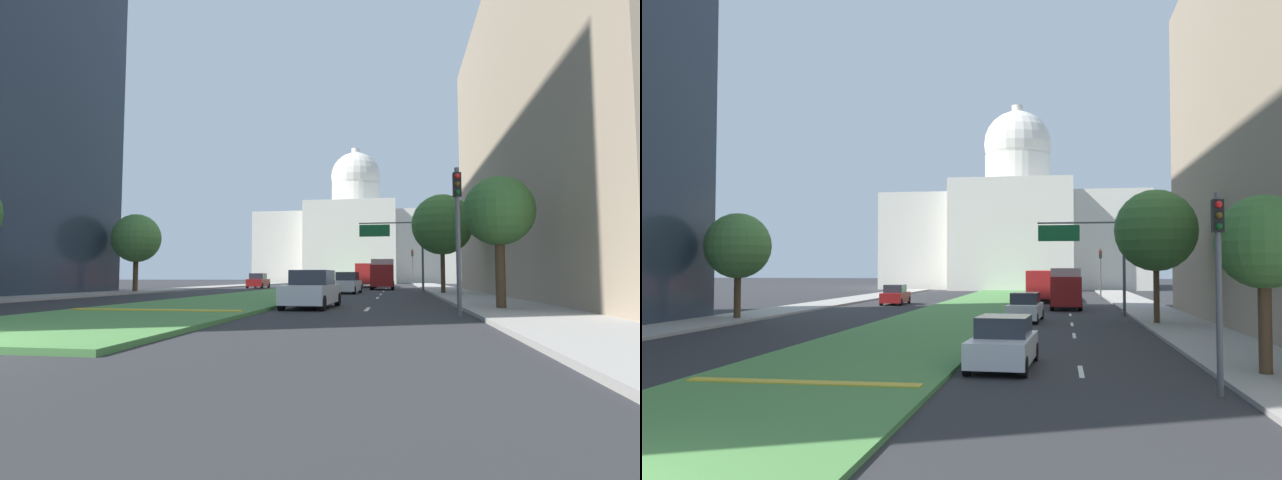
{
  "view_description": "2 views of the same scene",
  "coord_description": "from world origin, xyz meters",
  "views": [
    {
      "loc": [
        8.83,
        -7.67,
        1.4
      ],
      "look_at": [
        0.38,
        44.88,
        5.43
      ],
      "focal_mm": 26.92,
      "sensor_mm": 36.0,
      "label": 1
    },
    {
      "loc": [
        6.96,
        -7.87,
        3.29
      ],
      "look_at": [
        -1.47,
        47.12,
        5.62
      ],
      "focal_mm": 36.31,
      "sensor_mm": 36.0,
      "label": 2
    }
  ],
  "objects": [
    {
      "name": "street_tree_left_mid",
      "position": [
        -12.9,
        29.72,
        4.59
      ],
      "size": [
        4.07,
        4.07,
        6.65
      ],
      "color": "#4C3823",
      "rests_on": "ground_plane"
    },
    {
      "name": "midrise_block_right",
      "position": [
        23.89,
        25.22,
        11.25
      ],
      "size": [
        16.92,
        37.22,
        22.5
      ],
      "primitive_type": "cube",
      "color": "tan",
      "rests_on": "ground_plane"
    },
    {
      "name": "sedan_distant",
      "position": [
        -7.45,
        47.46,
        0.82
      ],
      "size": [
        2.11,
        4.64,
        1.75
      ],
      "color": "maroon",
      "rests_on": "ground_plane"
    },
    {
      "name": "street_tree_right_mid",
      "position": [
        12.29,
        30.04,
        5.36
      ],
      "size": [
        4.66,
        4.66,
        7.7
      ],
      "color": "#4C3823",
      "rests_on": "ground_plane"
    },
    {
      "name": "box_truck_delivery",
      "position": [
        7.31,
        43.78,
        1.68
      ],
      "size": [
        2.4,
        6.4,
        3.2
      ],
      "color": "maroon",
      "rests_on": "ground_plane"
    },
    {
      "name": "grass_median",
      "position": [
        0.0,
        43.76,
        0.07
      ],
      "size": [
        7.36,
        87.51,
        0.14
      ],
      "primitive_type": "cube",
      "color": "#4C8442",
      "rests_on": "ground_plane"
    },
    {
      "name": "traffic_light_near_right",
      "position": [
        10.94,
        9.44,
        3.31
      ],
      "size": [
        0.28,
        0.35,
        5.2
      ],
      "color": "#515456",
      "rests_on": "ground_plane"
    },
    {
      "name": "traffic_light_far_right",
      "position": [
        10.94,
        59.64,
        3.31
      ],
      "size": [
        0.28,
        0.35,
        5.2
      ],
      "color": "#515456",
      "rests_on": "ground_plane"
    },
    {
      "name": "sedan_lead_stopped",
      "position": [
        5.08,
        13.39,
        0.79
      ],
      "size": [
        2.15,
        4.56,
        1.67
      ],
      "color": "silver",
      "rests_on": "ground_plane"
    },
    {
      "name": "ground_plane",
      "position": [
        0.0,
        48.62,
        0.0
      ],
      "size": [
        260.0,
        260.0,
        0.0
      ],
      "primitive_type": "plane",
      "color": "#2B2B2D"
    },
    {
      "name": "overhead_guide_sign",
      "position": [
        8.92,
        36.59,
        4.66
      ],
      "size": [
        5.86,
        0.2,
        6.5
      ],
      "color": "#515456",
      "rests_on": "ground_plane"
    },
    {
      "name": "median_curb_nose",
      "position": [
        0.0,
        8.96,
        0.16
      ],
      "size": [
        6.62,
        0.5,
        0.04
      ],
      "primitive_type": "cube",
      "color": "gold",
      "rests_on": "grass_median"
    },
    {
      "name": "sedan_midblock",
      "position": [
        4.79,
        31.56,
        0.82
      ],
      "size": [
        2.13,
        4.77,
        1.74
      ],
      "color": "silver",
      "rests_on": "ground_plane"
    },
    {
      "name": "capitol_building",
      "position": [
        0.0,
        96.32,
        8.87
      ],
      "size": [
        39.42,
        30.0,
        29.76
      ],
      "color": "silver",
      "rests_on": "ground_plane"
    },
    {
      "name": "city_bus",
      "position": [
        5.07,
        55.46,
        1.77
      ],
      "size": [
        2.62,
        11.0,
        2.95
      ],
      "color": "#B21E1E",
      "rests_on": "ground_plane"
    },
    {
      "name": "sidewalk_right",
      "position": [
        13.44,
        38.9,
        0.07
      ],
      "size": [
        4.0,
        87.51,
        0.15
      ],
      "primitive_type": "cube",
      "color": "#9E9991",
      "rests_on": "ground_plane"
    },
    {
      "name": "street_tree_right_near",
      "position": [
        12.91,
        12.45,
        3.99
      ],
      "size": [
        2.81,
        2.81,
        5.45
      ],
      "color": "#4C3823",
      "rests_on": "ground_plane"
    },
    {
      "name": "lane_dashes_right",
      "position": [
        7.56,
        45.32,
        0.0
      ],
      "size": [
        0.16,
        75.77,
        0.01
      ],
      "color": "silver",
      "rests_on": "ground_plane"
    },
    {
      "name": "sidewalk_left",
      "position": [
        -13.44,
        38.9,
        0.07
      ],
      "size": [
        4.0,
        87.51,
        0.15
      ],
      "primitive_type": "cube",
      "color": "#9E9991",
      "rests_on": "ground_plane"
    }
  ]
}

